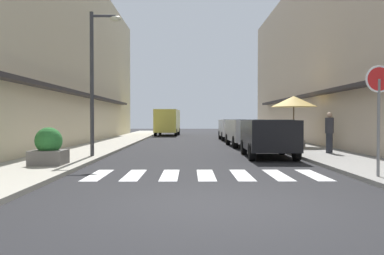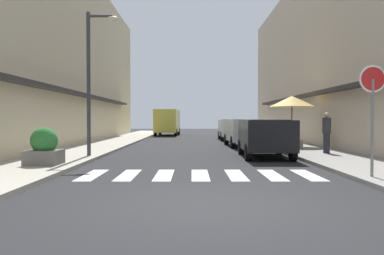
{
  "view_description": "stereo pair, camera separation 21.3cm",
  "coord_description": "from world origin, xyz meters",
  "px_view_note": "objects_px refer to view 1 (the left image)",
  "views": [
    {
      "loc": [
        -0.43,
        -6.89,
        1.49
      ],
      "look_at": [
        -0.31,
        14.26,
        1.05
      ],
      "focal_mm": 37.59,
      "sensor_mm": 36.0,
      "label": 1
    },
    {
      "loc": [
        -0.21,
        -6.89,
        1.49
      ],
      "look_at": [
        -0.31,
        14.26,
        1.05
      ],
      "focal_mm": 37.59,
      "sensor_mm": 36.0,
      "label": 2
    }
  ],
  "objects_px": {
    "delivery_van": "(168,120)",
    "pedestrian_walking_near": "(329,132)",
    "parked_car_far": "(233,127)",
    "planter_midblock": "(294,138)",
    "round_street_sign": "(379,91)",
    "parked_car_mid": "(246,130)",
    "street_lamp": "(97,68)",
    "parked_car_near": "(268,134)",
    "planter_corner": "(49,148)",
    "cafe_umbrella": "(294,102)"
  },
  "relations": [
    {
      "from": "parked_car_near",
      "to": "planter_midblock",
      "type": "relative_size",
      "value": 3.75
    },
    {
      "from": "parked_car_far",
      "to": "planter_midblock",
      "type": "bearing_deg",
      "value": -79.21
    },
    {
      "from": "parked_car_mid",
      "to": "pedestrian_walking_near",
      "type": "height_order",
      "value": "pedestrian_walking_near"
    },
    {
      "from": "round_street_sign",
      "to": "pedestrian_walking_near",
      "type": "distance_m",
      "value": 6.79
    },
    {
      "from": "parked_car_near",
      "to": "pedestrian_walking_near",
      "type": "height_order",
      "value": "pedestrian_walking_near"
    },
    {
      "from": "parked_car_near",
      "to": "round_street_sign",
      "type": "distance_m",
      "value": 6.3
    },
    {
      "from": "planter_corner",
      "to": "pedestrian_walking_near",
      "type": "height_order",
      "value": "pedestrian_walking_near"
    },
    {
      "from": "planter_midblock",
      "to": "round_street_sign",
      "type": "bearing_deg",
      "value": -92.28
    },
    {
      "from": "parked_car_mid",
      "to": "planter_midblock",
      "type": "xyz_separation_m",
      "value": [
        1.82,
        -3.0,
        -0.32
      ]
    },
    {
      "from": "parked_car_near",
      "to": "planter_corner",
      "type": "xyz_separation_m",
      "value": [
        -7.29,
        -3.45,
        -0.3
      ]
    },
    {
      "from": "street_lamp",
      "to": "planter_midblock",
      "type": "xyz_separation_m",
      "value": [
        8.32,
        3.74,
        -2.78
      ]
    },
    {
      "from": "planter_corner",
      "to": "street_lamp",
      "type": "bearing_deg",
      "value": 74.83
    },
    {
      "from": "parked_car_near",
      "to": "parked_car_mid",
      "type": "distance_m",
      "value": 6.2
    },
    {
      "from": "planter_midblock",
      "to": "pedestrian_walking_near",
      "type": "bearing_deg",
      "value": -73.74
    },
    {
      "from": "delivery_van",
      "to": "round_street_sign",
      "type": "bearing_deg",
      "value": -76.55
    },
    {
      "from": "cafe_umbrella",
      "to": "planter_corner",
      "type": "xyz_separation_m",
      "value": [
        -9.53,
        -8.28,
        -1.76
      ]
    },
    {
      "from": "parked_car_mid",
      "to": "street_lamp",
      "type": "height_order",
      "value": "street_lamp"
    },
    {
      "from": "delivery_van",
      "to": "planter_corner",
      "type": "xyz_separation_m",
      "value": [
        -2.21,
        -24.78,
        -0.79
      ]
    },
    {
      "from": "delivery_van",
      "to": "round_street_sign",
      "type": "distance_m",
      "value": 28.11
    },
    {
      "from": "parked_car_mid",
      "to": "delivery_van",
      "type": "relative_size",
      "value": 0.8
    },
    {
      "from": "delivery_van",
      "to": "pedestrian_walking_near",
      "type": "xyz_separation_m",
      "value": [
        7.67,
        -20.74,
        -0.43
      ]
    },
    {
      "from": "cafe_umbrella",
      "to": "round_street_sign",
      "type": "bearing_deg",
      "value": -94.13
    },
    {
      "from": "parked_car_near",
      "to": "cafe_umbrella",
      "type": "distance_m",
      "value": 5.51
    },
    {
      "from": "parked_car_near",
      "to": "planter_corner",
      "type": "distance_m",
      "value": 8.07
    },
    {
      "from": "parked_car_far",
      "to": "planter_midblock",
      "type": "height_order",
      "value": "parked_car_far"
    },
    {
      "from": "cafe_umbrella",
      "to": "planter_corner",
      "type": "distance_m",
      "value": 12.74
    },
    {
      "from": "parked_car_near",
      "to": "parked_car_far",
      "type": "bearing_deg",
      "value": 90.0
    },
    {
      "from": "cafe_umbrella",
      "to": "planter_midblock",
      "type": "relative_size",
      "value": 2.41
    },
    {
      "from": "planter_corner",
      "to": "pedestrian_walking_near",
      "type": "xyz_separation_m",
      "value": [
        9.87,
        4.04,
        0.36
      ]
    },
    {
      "from": "parked_car_mid",
      "to": "cafe_umbrella",
      "type": "distance_m",
      "value": 3.0
    },
    {
      "from": "parked_car_mid",
      "to": "pedestrian_walking_near",
      "type": "distance_m",
      "value": 6.18
    },
    {
      "from": "planter_corner",
      "to": "planter_midblock",
      "type": "height_order",
      "value": "planter_corner"
    },
    {
      "from": "parked_car_mid",
      "to": "street_lamp",
      "type": "distance_m",
      "value": 9.68
    },
    {
      "from": "parked_car_mid",
      "to": "cafe_umbrella",
      "type": "height_order",
      "value": "cafe_umbrella"
    },
    {
      "from": "street_lamp",
      "to": "pedestrian_walking_near",
      "type": "relative_size",
      "value": 3.26
    },
    {
      "from": "planter_corner",
      "to": "pedestrian_walking_near",
      "type": "relative_size",
      "value": 0.68
    },
    {
      "from": "planter_midblock",
      "to": "parked_car_mid",
      "type": "bearing_deg",
      "value": 121.26
    },
    {
      "from": "planter_midblock",
      "to": "pedestrian_walking_near",
      "type": "xyz_separation_m",
      "value": [
        0.76,
        -2.61,
        0.37
      ]
    },
    {
      "from": "parked_car_mid",
      "to": "parked_car_far",
      "type": "xyz_separation_m",
      "value": [
        0.0,
        6.55,
        -0.0
      ]
    },
    {
      "from": "street_lamp",
      "to": "planter_corner",
      "type": "distance_m",
      "value": 4.1
    },
    {
      "from": "parked_car_near",
      "to": "pedestrian_walking_near",
      "type": "relative_size",
      "value": 2.41
    },
    {
      "from": "street_lamp",
      "to": "cafe_umbrella",
      "type": "bearing_deg",
      "value": 31.55
    },
    {
      "from": "parked_car_near",
      "to": "planter_corner",
      "type": "relative_size",
      "value": 3.52
    },
    {
      "from": "delivery_van",
      "to": "round_street_sign",
      "type": "relative_size",
      "value": 2.07
    },
    {
      "from": "planter_midblock",
      "to": "pedestrian_walking_near",
      "type": "distance_m",
      "value": 2.75
    },
    {
      "from": "parked_car_near",
      "to": "cafe_umbrella",
      "type": "bearing_deg",
      "value": 65.14
    },
    {
      "from": "street_lamp",
      "to": "planter_corner",
      "type": "xyz_separation_m",
      "value": [
        -0.79,
        -2.91,
        -2.77
      ]
    },
    {
      "from": "parked_car_far",
      "to": "planter_corner",
      "type": "distance_m",
      "value": 17.77
    },
    {
      "from": "planter_corner",
      "to": "delivery_van",
      "type": "bearing_deg",
      "value": 84.91
    },
    {
      "from": "parked_car_far",
      "to": "delivery_van",
      "type": "xyz_separation_m",
      "value": [
        -5.08,
        8.57,
        0.49
      ]
    }
  ]
}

